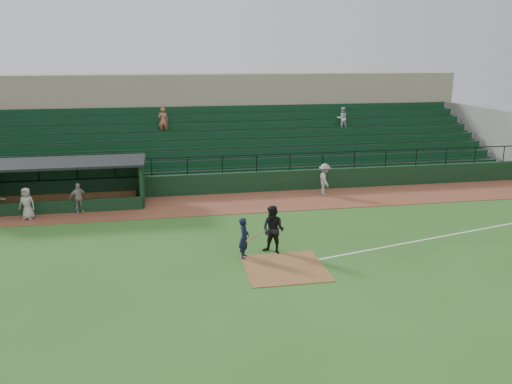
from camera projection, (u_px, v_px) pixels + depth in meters
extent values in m
plane|color=#2A5B1D|center=(279.00, 258.00, 20.27)|extent=(90.00, 90.00, 0.00)
cube|color=brown|center=(246.00, 202.00, 27.87)|extent=(40.00, 4.00, 0.03)
cube|color=brown|center=(285.00, 268.00, 19.32)|extent=(3.00, 3.00, 0.03)
cube|color=white|center=(448.00, 235.00, 22.82)|extent=(17.49, 4.44, 0.01)
cube|color=black|center=(240.00, 183.00, 29.80)|extent=(36.00, 0.35, 1.20)
cylinder|color=black|center=(240.00, 156.00, 29.39)|extent=(36.00, 0.06, 0.06)
cube|color=slate|center=(228.00, 148.00, 34.15)|extent=(36.00, 9.00, 3.60)
cube|color=#0D3219|center=(229.00, 142.00, 33.55)|extent=(34.56, 8.00, 4.05)
cube|color=slate|center=(473.00, 136.00, 37.28)|extent=(0.35, 9.50, 4.20)
cube|color=gray|center=(217.00, 116.00, 39.95)|extent=(38.00, 3.00, 6.40)
cube|color=slate|center=(220.00, 112.00, 37.93)|extent=(36.00, 2.00, 0.20)
imported|color=silver|center=(342.00, 118.00, 35.91)|extent=(0.76, 0.59, 1.56)
imported|color=#A15B3B|center=(163.00, 121.00, 33.70)|extent=(0.65, 0.42, 1.77)
cube|color=black|center=(64.00, 180.00, 28.14)|extent=(8.50, 0.20, 2.30)
cube|color=black|center=(142.00, 182.00, 27.65)|extent=(0.20, 2.60, 2.30)
cube|color=black|center=(57.00, 163.00, 26.59)|extent=(8.90, 3.20, 0.12)
cube|color=olive|center=(64.00, 197.00, 27.99)|extent=(7.65, 0.40, 0.50)
cube|color=black|center=(56.00, 207.00, 25.83)|extent=(8.50, 0.12, 0.70)
imported|color=black|center=(244.00, 238.00, 20.10)|extent=(0.57, 0.70, 1.66)
cylinder|color=olive|center=(255.00, 236.00, 19.95)|extent=(0.79, 0.34, 0.35)
imported|color=black|center=(273.00, 230.00, 20.56)|extent=(1.22, 1.19, 1.98)
imported|color=gray|center=(325.00, 179.00, 29.15)|extent=(0.72, 1.20, 1.81)
imported|color=#A19C97|center=(78.00, 198.00, 25.81)|extent=(0.99, 0.73, 1.56)
imported|color=#A29D97|center=(27.00, 204.00, 24.81)|extent=(0.87, 0.68, 1.58)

